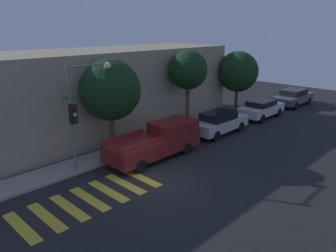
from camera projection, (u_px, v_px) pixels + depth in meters
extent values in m
plane|color=black|center=(154.00, 182.00, 15.22)|extent=(60.00, 60.00, 0.00)
cube|color=gray|center=(102.00, 157.00, 17.92)|extent=(26.00, 1.76, 0.14)
cube|color=gray|center=(59.00, 98.00, 20.00)|extent=(26.00, 6.00, 5.49)
cube|color=gold|center=(22.00, 227.00, 11.78)|extent=(0.45, 2.60, 0.00)
cube|color=gold|center=(47.00, 217.00, 12.43)|extent=(0.45, 2.60, 0.00)
cube|color=gold|center=(69.00, 207.00, 13.08)|extent=(0.45, 2.60, 0.00)
cube|color=gold|center=(90.00, 199.00, 13.73)|extent=(0.45, 2.60, 0.00)
cube|color=gold|center=(108.00, 191.00, 14.38)|extent=(0.45, 2.60, 0.00)
cube|color=gold|center=(125.00, 184.00, 15.03)|extent=(0.45, 2.60, 0.00)
cube|color=gold|center=(141.00, 177.00, 15.68)|extent=(0.45, 2.60, 0.00)
cylinder|color=slate|center=(72.00, 121.00, 15.37)|extent=(0.12, 0.12, 5.33)
cube|color=black|center=(73.00, 114.00, 15.12)|extent=(0.30, 0.30, 0.90)
cylinder|color=#4C0C0C|center=(75.00, 109.00, 14.94)|extent=(0.18, 0.02, 0.18)
cylinder|color=yellow|center=(75.00, 115.00, 15.01)|extent=(0.18, 0.02, 0.18)
cylinder|color=#0C3819|center=(76.00, 120.00, 15.09)|extent=(0.18, 0.02, 0.18)
cube|color=#19662D|center=(70.00, 98.00, 15.05)|extent=(0.70, 0.02, 0.18)
cylinder|color=slate|center=(88.00, 65.00, 15.40)|extent=(2.20, 0.08, 0.08)
sphere|color=#F9E5B2|center=(107.00, 66.00, 16.18)|extent=(0.36, 0.36, 0.36)
cube|color=maroon|center=(154.00, 145.00, 17.76)|extent=(5.60, 1.93, 0.89)
cube|color=maroon|center=(173.00, 126.00, 18.61)|extent=(2.52, 1.78, 0.56)
cube|color=maroon|center=(123.00, 137.00, 17.20)|extent=(2.80, 0.08, 0.28)
cube|color=maroon|center=(145.00, 145.00, 16.06)|extent=(2.80, 0.08, 0.28)
cylinder|color=black|center=(165.00, 141.00, 19.67)|extent=(0.68, 0.22, 0.68)
cylinder|color=black|center=(187.00, 148.00, 18.50)|extent=(0.68, 0.22, 0.68)
cylinder|color=black|center=(119.00, 157.00, 17.29)|extent=(0.68, 0.22, 0.68)
cylinder|color=black|center=(140.00, 166.00, 16.12)|extent=(0.68, 0.22, 0.68)
cube|color=#B7BABF|center=(219.00, 124.00, 21.94)|extent=(4.50, 1.74, 0.67)
cube|color=black|center=(219.00, 116.00, 21.69)|extent=(2.34, 1.53, 0.50)
cylinder|color=black|center=(222.00, 122.00, 23.52)|extent=(0.68, 0.22, 0.68)
cylinder|color=black|center=(240.00, 127.00, 22.48)|extent=(0.68, 0.22, 0.68)
cylinder|color=black|center=(197.00, 131.00, 21.60)|extent=(0.68, 0.22, 0.68)
cylinder|color=black|center=(216.00, 136.00, 20.56)|extent=(0.68, 0.22, 0.68)
cube|color=silver|center=(261.00, 109.00, 25.81)|extent=(4.34, 1.78, 0.66)
cube|color=black|center=(261.00, 103.00, 25.57)|extent=(2.26, 1.57, 0.43)
cylinder|color=black|center=(260.00, 109.00, 27.36)|extent=(0.68, 0.22, 0.68)
cylinder|color=black|center=(278.00, 112.00, 26.29)|extent=(0.68, 0.22, 0.68)
cylinder|color=black|center=(243.00, 115.00, 25.51)|extent=(0.68, 0.22, 0.68)
cylinder|color=black|center=(262.00, 119.00, 24.45)|extent=(0.68, 0.22, 0.68)
cube|color=#4C5156|center=(294.00, 98.00, 29.85)|extent=(4.67, 1.82, 0.65)
cube|color=black|center=(294.00, 92.00, 29.60)|extent=(2.43, 1.60, 0.51)
cylinder|color=black|center=(292.00, 98.00, 31.49)|extent=(0.68, 0.22, 0.68)
cylinder|color=black|center=(309.00, 101.00, 30.39)|extent=(0.68, 0.22, 0.68)
cylinder|color=black|center=(278.00, 103.00, 29.50)|extent=(0.68, 0.22, 0.68)
cylinder|color=black|center=(295.00, 106.00, 28.41)|extent=(0.68, 0.22, 0.68)
cylinder|color=brown|center=(113.00, 133.00, 18.34)|extent=(0.32, 0.32, 2.41)
sphere|color=#143316|center=(110.00, 90.00, 17.63)|extent=(3.32, 3.32, 3.32)
cylinder|color=brown|center=(187.00, 107.00, 22.61)|extent=(0.28, 0.28, 3.17)
sphere|color=#143316|center=(188.00, 70.00, 21.86)|extent=(2.62, 2.62, 2.62)
cylinder|color=#4C3823|center=(236.00, 100.00, 26.95)|extent=(0.24, 0.24, 2.24)
sphere|color=#143316|center=(238.00, 72.00, 26.27)|extent=(3.24, 3.24, 3.24)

